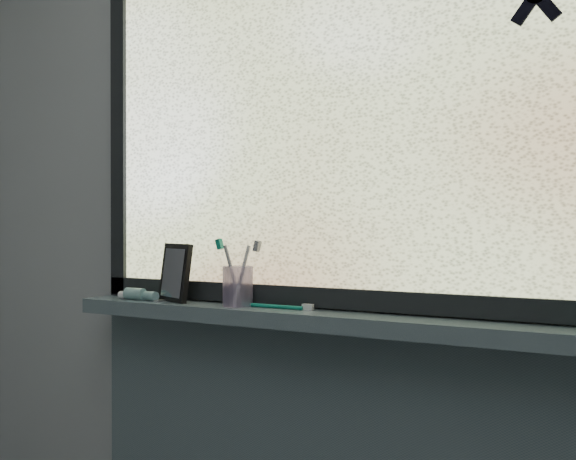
# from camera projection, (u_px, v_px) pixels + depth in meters

# --- Properties ---
(wall_back) EXTENTS (3.00, 0.01, 2.50)m
(wall_back) POSITION_uv_depth(u_px,v_px,m) (365.00, 217.00, 1.58)
(wall_back) COLOR #9EA3A8
(wall_back) RESTS_ON ground
(windowsill) EXTENTS (1.62, 0.14, 0.04)m
(windowsill) POSITION_uv_depth(u_px,v_px,m) (353.00, 323.00, 1.51)
(windowsill) COLOR #4E5F68
(windowsill) RESTS_ON wall_back
(window_pane) EXTENTS (1.50, 0.01, 1.00)m
(window_pane) POSITION_uv_depth(u_px,v_px,m) (362.00, 102.00, 1.56)
(window_pane) COLOR silver
(window_pane) RESTS_ON wall_back
(frame_bottom) EXTENTS (1.60, 0.03, 0.05)m
(frame_bottom) POSITION_uv_depth(u_px,v_px,m) (361.00, 299.00, 1.56)
(frame_bottom) COLOR black
(frame_bottom) RESTS_ON windowsill
(frame_left) EXTENTS (0.05, 0.03, 1.10)m
(frame_left) POSITION_uv_depth(u_px,v_px,m) (120.00, 126.00, 1.92)
(frame_left) COLOR black
(frame_left) RESTS_ON wall_back
(vanity_mirror) EXTENTS (0.14, 0.11, 0.16)m
(vanity_mirror) POSITION_uv_depth(u_px,v_px,m) (175.00, 273.00, 1.77)
(vanity_mirror) COLOR black
(vanity_mirror) RESTS_ON windowsill
(toothpaste_tube) EXTENTS (0.19, 0.05, 0.03)m
(toothpaste_tube) POSITION_uv_depth(u_px,v_px,m) (140.00, 294.00, 1.80)
(toothpaste_tube) COLOR silver
(toothpaste_tube) RESTS_ON windowsill
(toothbrush_cup) EXTENTS (0.08, 0.08, 0.10)m
(toothbrush_cup) POSITION_uv_depth(u_px,v_px,m) (238.00, 286.00, 1.67)
(toothbrush_cup) COLOR #A392C1
(toothbrush_cup) RESTS_ON windowsill
(toothbrush_lying) EXTENTS (0.23, 0.02, 0.02)m
(toothbrush_lying) POSITION_uv_depth(u_px,v_px,m) (270.00, 305.00, 1.63)
(toothbrush_lying) COLOR #0D7D67
(toothbrush_lying) RESTS_ON windowsill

